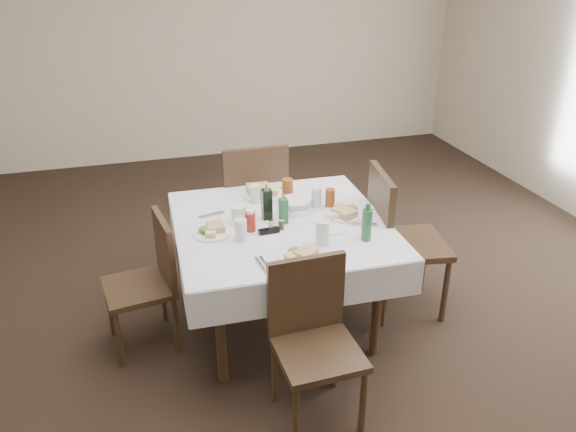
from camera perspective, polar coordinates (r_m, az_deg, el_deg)
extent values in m
plane|color=black|center=(4.06, 1.36, -9.64)|extent=(7.00, 7.00, 0.00)
cube|color=#BCAD8F|center=(6.79, -7.84, 17.49)|extent=(6.00, 0.04, 2.80)
cylinder|color=black|center=(3.31, -6.88, -11.46)|extent=(0.06, 0.06, 0.72)
cylinder|color=black|center=(4.12, -8.85, -3.51)|extent=(0.06, 0.06, 0.72)
cylinder|color=black|center=(3.52, 9.01, -9.00)|extent=(0.06, 0.06, 0.72)
cylinder|color=black|center=(4.29, 4.03, -1.95)|extent=(0.06, 0.06, 0.72)
cube|color=black|center=(3.59, -0.69, -1.02)|extent=(1.24, 1.24, 0.03)
cube|color=silver|center=(3.58, -0.69, -0.72)|extent=(1.36, 1.36, 0.01)
cube|color=silver|center=(4.21, -2.87, 1.84)|extent=(1.33, 0.05, 0.22)
cube|color=silver|center=(3.08, 2.34, -7.90)|extent=(1.33, 0.05, 0.22)
cube|color=silver|center=(3.82, 9.01, -1.07)|extent=(0.05, 1.33, 0.22)
cube|color=silver|center=(3.55, -11.16, -3.51)|extent=(0.05, 1.33, 0.22)
cube|color=black|center=(4.48, -3.87, 1.31)|extent=(0.50, 0.50, 0.04)
cube|color=black|center=(4.17, -3.24, 3.44)|extent=(0.49, 0.05, 0.53)
cylinder|color=black|center=(4.82, -1.94, -0.10)|extent=(0.04, 0.04, 0.50)
cylinder|color=black|center=(4.45, -0.47, -2.37)|extent=(0.04, 0.04, 0.50)
cylinder|color=black|center=(4.73, -6.88, -0.77)|extent=(0.04, 0.04, 0.50)
cylinder|color=black|center=(4.37, -5.80, -3.14)|extent=(0.04, 0.04, 0.50)
cube|color=black|center=(3.01, 3.09, -13.71)|extent=(0.44, 0.44, 0.04)
cube|color=black|center=(3.02, 1.86, -8.08)|extent=(0.43, 0.05, 0.47)
cylinder|color=black|center=(2.99, 0.83, -19.81)|extent=(0.03, 0.03, 0.44)
cylinder|color=black|center=(3.24, -1.38, -15.38)|extent=(0.03, 0.03, 0.44)
cylinder|color=black|center=(3.09, 7.64, -18.12)|extent=(0.03, 0.03, 0.44)
cylinder|color=black|center=(3.34, 4.87, -14.03)|extent=(0.03, 0.03, 0.44)
cube|color=black|center=(3.94, 12.17, -2.82)|extent=(0.56, 0.56, 0.04)
cube|color=black|center=(3.76, 9.32, 0.53)|extent=(0.12, 0.49, 0.54)
cylinder|color=black|center=(3.97, 15.70, -7.24)|extent=(0.04, 0.04, 0.50)
cylinder|color=black|center=(3.84, 9.78, -7.83)|extent=(0.04, 0.04, 0.50)
cylinder|color=black|center=(4.31, 13.67, -4.23)|extent=(0.04, 0.04, 0.50)
cylinder|color=black|center=(4.18, 8.19, -4.66)|extent=(0.04, 0.04, 0.50)
cube|color=black|center=(3.66, -14.94, -7.07)|extent=(0.47, 0.47, 0.04)
cube|color=black|center=(3.57, -12.42, -3.45)|extent=(0.10, 0.41, 0.45)
cylinder|color=black|center=(3.91, -17.66, -8.85)|extent=(0.03, 0.03, 0.42)
cylinder|color=black|center=(3.94, -12.56, -7.83)|extent=(0.03, 0.03, 0.42)
cylinder|color=black|center=(3.62, -16.81, -11.82)|extent=(0.03, 0.03, 0.42)
cylinder|color=black|center=(3.65, -11.27, -10.68)|extent=(0.03, 0.03, 0.42)
cylinder|color=white|center=(3.96, -2.50, 2.21)|extent=(0.30, 0.30, 0.02)
cube|color=#A98852|center=(3.98, -3.07, 2.80)|extent=(0.16, 0.13, 0.05)
cube|color=#CC8A45|center=(3.94, -1.72, 2.52)|extent=(0.12, 0.11, 0.04)
ellipsoid|color=#376320|center=(3.90, -2.64, 2.36)|extent=(0.11, 0.10, 0.05)
cylinder|color=white|center=(3.17, 1.12, -4.25)|extent=(0.24, 0.24, 0.01)
cube|color=#A98852|center=(3.16, 1.82, -3.80)|extent=(0.16, 0.15, 0.04)
cube|color=#CC8A45|center=(3.13, 0.45, -4.12)|extent=(0.09, 0.08, 0.03)
ellipsoid|color=#376320|center=(3.18, 0.73, -3.55)|extent=(0.09, 0.08, 0.04)
cylinder|color=white|center=(3.69, 5.72, 0.23)|extent=(0.27, 0.27, 0.01)
cube|color=#A98852|center=(3.63, 5.72, 0.35)|extent=(0.16, 0.17, 0.05)
cube|color=#CC8A45|center=(3.72, 5.42, 0.88)|extent=(0.08, 0.09, 0.04)
ellipsoid|color=#376320|center=(3.69, 6.38, 0.74)|extent=(0.10, 0.09, 0.05)
cylinder|color=white|center=(3.46, -7.71, -1.73)|extent=(0.23, 0.23, 0.01)
cube|color=#A98852|center=(3.47, -7.38, -1.09)|extent=(0.10, 0.13, 0.04)
cube|color=#CC8A45|center=(3.41, -7.83, -1.75)|extent=(0.08, 0.09, 0.03)
ellipsoid|color=#376320|center=(3.45, -8.38, -1.35)|extent=(0.09, 0.08, 0.04)
cylinder|color=white|center=(3.75, -4.56, 0.69)|extent=(0.17, 0.17, 0.01)
cylinder|color=white|center=(3.49, 4.68, -1.32)|extent=(0.16, 0.16, 0.01)
cylinder|color=silver|center=(3.83, -3.38, 2.26)|extent=(0.07, 0.07, 0.13)
cylinder|color=silver|center=(3.29, 3.52, -1.69)|extent=(0.08, 0.08, 0.15)
cylinder|color=silver|center=(3.78, 2.92, 1.97)|extent=(0.07, 0.07, 0.13)
cylinder|color=silver|center=(3.34, -4.81, -1.41)|extent=(0.07, 0.07, 0.13)
cylinder|color=brown|center=(3.84, -0.03, 2.65)|extent=(0.08, 0.08, 0.16)
cylinder|color=brown|center=(3.76, 4.29, 1.78)|extent=(0.06, 0.06, 0.13)
cylinder|color=silver|center=(3.73, 0.77, 0.92)|extent=(0.23, 0.23, 0.04)
cylinder|color=silver|center=(3.72, 0.77, 1.37)|extent=(0.21, 0.21, 0.05)
cube|color=black|center=(3.58, -2.17, 1.20)|extent=(0.06, 0.06, 0.20)
cone|color=silver|center=(3.53, -2.20, 3.09)|extent=(0.03, 0.03, 0.06)
cube|color=#256438|center=(3.53, -0.47, 0.51)|extent=(0.05, 0.05, 0.17)
cone|color=silver|center=(3.49, -0.47, 2.08)|extent=(0.03, 0.03, 0.05)
cylinder|color=maroon|center=(3.45, -3.85, -0.61)|extent=(0.06, 0.06, 0.12)
cylinder|color=white|center=(3.42, -3.88, 0.44)|extent=(0.05, 0.05, 0.02)
cylinder|color=white|center=(3.46, -1.73, -1.02)|extent=(0.03, 0.03, 0.06)
cylinder|color=silver|center=(3.45, -1.74, -0.51)|extent=(0.03, 0.03, 0.01)
cylinder|color=#453425|center=(3.47, -0.70, -0.89)|extent=(0.03, 0.03, 0.06)
cylinder|color=silver|center=(3.46, -0.70, -0.35)|extent=(0.03, 0.03, 0.01)
cylinder|color=white|center=(3.59, -5.00, -0.49)|extent=(0.15, 0.15, 0.01)
cylinder|color=white|center=(3.57, -5.03, 0.28)|extent=(0.09, 0.09, 0.10)
cylinder|color=black|center=(3.56, -5.05, 0.77)|extent=(0.08, 0.08, 0.01)
torus|color=white|center=(3.61, -4.56, 0.62)|extent=(0.05, 0.05, 0.06)
cube|color=black|center=(3.44, -1.96, -1.52)|extent=(0.13, 0.05, 0.03)
cylinder|color=#256438|center=(3.35, 8.01, -0.90)|extent=(0.06, 0.06, 0.20)
cylinder|color=#256438|center=(3.30, 8.13, 0.91)|extent=(0.03, 0.03, 0.04)
cube|color=white|center=(3.61, 4.72, -0.01)|extent=(0.10, 0.06, 0.05)
cube|color=pink|center=(3.61, 4.73, 0.10)|extent=(0.07, 0.04, 0.02)
cube|color=silver|center=(4.00, -0.51, 2.44)|extent=(0.06, 0.16, 0.01)
cube|color=silver|center=(4.02, -0.21, 2.52)|extent=(0.06, 0.16, 0.01)
cube|color=silver|center=(3.11, -2.29, -4.91)|extent=(0.03, 0.18, 0.01)
cube|color=silver|center=(3.10, -2.79, -5.00)|extent=(0.03, 0.18, 0.01)
cube|color=silver|center=(3.55, 7.73, -0.98)|extent=(0.16, 0.06, 0.01)
cube|color=silver|center=(3.58, 7.69, -0.79)|extent=(0.16, 0.06, 0.01)
cube|color=silver|center=(3.71, -7.86, 0.18)|extent=(0.17, 0.06, 0.01)
cube|color=silver|center=(3.68, -7.69, 0.02)|extent=(0.17, 0.06, 0.01)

